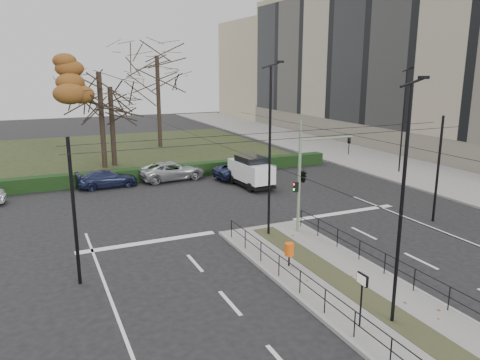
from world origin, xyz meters
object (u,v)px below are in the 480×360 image
at_px(rust_tree, 99,72).
at_px(bare_tree_center, 157,62).
at_px(streetlamp_median_near, 402,204).
at_px(traffic_light, 304,174).
at_px(info_panel, 362,286).
at_px(litter_bin, 289,250).
at_px(streetlamp_sidewalk, 403,120).
at_px(parked_car_fourth, 172,171).
at_px(bare_tree_near, 110,93).
at_px(parked_car_fifth, 244,170).
at_px(streetlamp_median_far, 270,149).
at_px(parked_car_third, 107,179).
at_px(white_van, 251,171).

relative_size(rust_tree, bare_tree_center, 0.83).
bearing_deg(streetlamp_median_near, traffic_light, 77.21).
bearing_deg(rust_tree, streetlamp_median_near, -80.64).
relative_size(info_panel, bare_tree_center, 0.15).
distance_m(litter_bin, streetlamp_median_near, 6.45).
height_order(streetlamp_sidewalk, parked_car_fourth, streetlamp_sidewalk).
relative_size(litter_bin, rust_tree, 0.10).
xyz_separation_m(bare_tree_near, parked_car_fifth, (8.44, -9.00, -5.76)).
bearing_deg(streetlamp_sidewalk, parked_car_fourth, 162.68).
distance_m(streetlamp_median_near, streetlamp_median_far, 9.32).
height_order(info_panel, rust_tree, rust_tree).
xyz_separation_m(traffic_light, bare_tree_near, (-6.08, 21.59, 3.24)).
xyz_separation_m(litter_bin, bare_tree_center, (3.18, 33.35, 8.16)).
relative_size(streetlamp_median_near, rust_tree, 0.77).
bearing_deg(streetlamp_median_far, bare_tree_center, 85.90).
distance_m(litter_bin, bare_tree_center, 34.48).
xyz_separation_m(traffic_light, parked_car_third, (-7.87, 14.20, -2.55)).
relative_size(streetlamp_median_far, white_van, 2.03).
distance_m(parked_car_third, bare_tree_near, 9.56).
relative_size(litter_bin, streetlamp_sidewalk, 0.12).
distance_m(traffic_light, streetlamp_median_far, 2.36).
bearing_deg(parked_car_third, streetlamp_median_far, -158.68).
relative_size(streetlamp_median_far, parked_car_fifth, 1.83).
relative_size(traffic_light, litter_bin, 5.06).
height_order(parked_car_third, white_van, white_van).
bearing_deg(traffic_light, streetlamp_sidewalk, 31.12).
height_order(litter_bin, parked_car_fifth, parked_car_fifth).
relative_size(litter_bin, bare_tree_center, 0.08).
bearing_deg(bare_tree_near, streetlamp_median_near, -82.54).
relative_size(traffic_light, streetlamp_median_far, 0.60).
xyz_separation_m(traffic_light, parked_car_fourth, (-2.87, 14.51, -2.47)).
distance_m(traffic_light, parked_car_fourth, 15.00).
xyz_separation_m(rust_tree, bare_tree_center, (7.23, 8.72, 0.88)).
relative_size(traffic_light, bare_tree_center, 0.41).
bearing_deg(parked_car_fourth, white_van, -139.73).
bearing_deg(bare_tree_center, parked_car_fifth, -82.82).
height_order(info_panel, bare_tree_near, bare_tree_near).
height_order(info_panel, parked_car_fifth, info_panel).
relative_size(streetlamp_median_far, parked_car_fourth, 1.71).
bearing_deg(rust_tree, streetlamp_sidewalk, -28.68).
bearing_deg(rust_tree, bare_tree_near, 34.14).
bearing_deg(litter_bin, streetlamp_sidewalk, 35.34).
distance_m(streetlamp_sidewalk, parked_car_fourth, 18.95).
bearing_deg(parked_car_fourth, litter_bin, 174.15).
xyz_separation_m(parked_car_third, bare_tree_center, (8.08, 15.48, 8.41)).
bearing_deg(parked_car_fifth, white_van, 162.61).
height_order(litter_bin, bare_tree_near, bare_tree_near).
bearing_deg(streetlamp_median_near, bare_tree_center, 86.64).
height_order(parked_car_third, rust_tree, rust_tree).
distance_m(info_panel, parked_car_fourth, 23.44).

